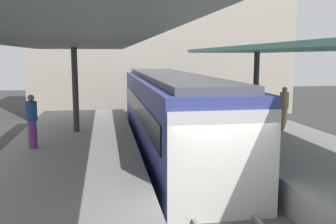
{
  "coord_description": "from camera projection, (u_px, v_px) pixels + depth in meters",
  "views": [
    {
      "loc": [
        -2.65,
        -7.71,
        3.99
      ],
      "look_at": [
        -0.32,
        6.12,
        1.94
      ],
      "focal_mm": 40.39,
      "sensor_mm": 36.0,
      "label": 1
    }
  ],
  "objects": [
    {
      "name": "rail_far_side",
      "position": [
        257.0,
        221.0,
        8.61
      ],
      "size": [
        0.08,
        28.0,
        0.14
      ],
      "primitive_type": "cube",
      "color": "slate",
      "rests_on": "track_ballast"
    },
    {
      "name": "passenger_mid_platform",
      "position": [
        32.0,
        120.0,
        12.34
      ],
      "size": [
        0.36,
        0.36,
        1.78
      ],
      "color": "#7A337A",
      "rests_on": "platform_left"
    },
    {
      "name": "commuter_train",
      "position": [
        170.0,
        112.0,
        15.55
      ],
      "size": [
        2.78,
        14.38,
        3.1
      ],
      "color": "#38428C",
      "rests_on": "track_ballast"
    },
    {
      "name": "passenger_near_bench",
      "position": [
        284.0,
        108.0,
        15.4
      ],
      "size": [
        0.36,
        0.36,
        1.78
      ],
      "color": "#998460",
      "rests_on": "platform_right"
    },
    {
      "name": "canopy_left",
      "position": [
        52.0,
        39.0,
        8.64
      ],
      "size": [
        4.18,
        21.0,
        3.53
      ],
      "color": "#333335",
      "rests_on": "platform_left"
    },
    {
      "name": "station_building_backdrop",
      "position": [
        160.0,
        36.0,
        27.49
      ],
      "size": [
        18.0,
        6.0,
        11.0
      ],
      "primitive_type": "cube",
      "color": "#A89E8E",
      "rests_on": "ground_plane"
    }
  ]
}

